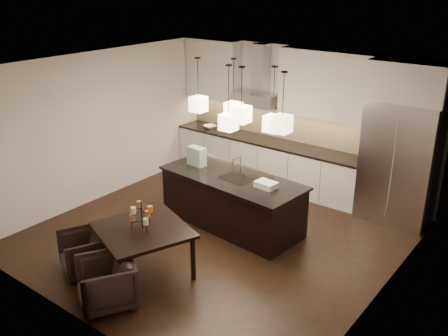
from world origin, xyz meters
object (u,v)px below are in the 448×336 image
Objects in this scene: armchair_right at (106,283)px; refrigerator at (399,162)px; island_body at (232,202)px; armchair_left at (85,252)px; dining_table at (144,251)px.

refrigerator is at bearing 97.13° from armchair_right.
refrigerator reaches higher than armchair_right.
island_body is (-2.14, -1.91, -0.64)m from refrigerator.
armchair_right reaches higher than armchair_left.
armchair_left is (-2.95, -4.37, -0.76)m from refrigerator.
island_body is at bearing 107.73° from dining_table.
island_body is 3.38× the size of armchair_right.
dining_table is at bearing 60.86° from armchair_left.
armchair_left is (-0.81, -2.47, -0.12)m from island_body.
island_body is at bearing 122.05° from armchair_right.
armchair_left is 0.92m from armchair_right.
armchair_left is at bearing -169.89° from armchair_right.
armchair_left is (-0.70, -0.50, -0.04)m from dining_table.
dining_table is 0.85m from armchair_right.
dining_table reaches higher than armchair_left.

